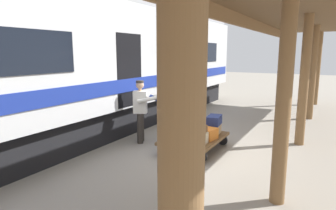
{
  "coord_description": "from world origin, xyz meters",
  "views": [
    {
      "loc": [
        -2.76,
        6.57,
        2.44
      ],
      "look_at": [
        0.75,
        0.32,
        1.15
      ],
      "focal_mm": 31.28,
      "sensor_mm": 36.0,
      "label": 1
    }
  ],
  "objects_px": {
    "suitcase_tan_vintage": "(212,129)",
    "suitcase_brown_leather": "(197,130)",
    "suitcase_olive_duffel": "(184,132)",
    "suitcase_orange_carryall": "(205,133)",
    "suitcase_maroon_trunk": "(175,136)",
    "train_car": "(89,65)",
    "porter_by_door": "(141,109)",
    "suitcase_slate_roller": "(192,127)",
    "porter_in_overalls": "(166,111)",
    "suitcase_navy_fabric": "(214,120)",
    "luggage_cart": "(194,139)",
    "suitcase_cream_canvas": "(197,139)"
  },
  "relations": [
    {
      "from": "suitcase_tan_vintage",
      "to": "suitcase_brown_leather",
      "type": "relative_size",
      "value": 0.97
    },
    {
      "from": "suitcase_olive_duffel",
      "to": "suitcase_brown_leather",
      "type": "bearing_deg",
      "value": 139.3
    },
    {
      "from": "suitcase_orange_carryall",
      "to": "suitcase_maroon_trunk",
      "type": "xyz_separation_m",
      "value": [
        0.57,
        0.5,
        -0.02
      ]
    },
    {
      "from": "suitcase_olive_duffel",
      "to": "suitcase_maroon_trunk",
      "type": "distance_m",
      "value": 0.5
    },
    {
      "from": "train_car",
      "to": "porter_by_door",
      "type": "relative_size",
      "value": 9.9
    },
    {
      "from": "suitcase_slate_roller",
      "to": "porter_in_overalls",
      "type": "xyz_separation_m",
      "value": [
        0.56,
        0.45,
        0.47
      ]
    },
    {
      "from": "suitcase_navy_fabric",
      "to": "porter_in_overalls",
      "type": "distance_m",
      "value": 1.28
    },
    {
      "from": "suitcase_tan_vintage",
      "to": "porter_in_overalls",
      "type": "bearing_deg",
      "value": 21.61
    },
    {
      "from": "suitcase_brown_leather",
      "to": "porter_in_overalls",
      "type": "height_order",
      "value": "porter_in_overalls"
    },
    {
      "from": "suitcase_orange_carryall",
      "to": "suitcase_brown_leather",
      "type": "distance_m",
      "value": 0.52
    },
    {
      "from": "luggage_cart",
      "to": "suitcase_maroon_trunk",
      "type": "xyz_separation_m",
      "value": [
        0.28,
        0.5,
        0.16
      ]
    },
    {
      "from": "suitcase_orange_carryall",
      "to": "porter_by_door",
      "type": "xyz_separation_m",
      "value": [
        1.82,
        0.13,
        0.46
      ]
    },
    {
      "from": "suitcase_slate_roller",
      "to": "suitcase_cream_canvas",
      "type": "bearing_deg",
      "value": 119.71
    },
    {
      "from": "porter_in_overalls",
      "to": "porter_by_door",
      "type": "distance_m",
      "value": 0.71
    },
    {
      "from": "suitcase_olive_duffel",
      "to": "suitcase_navy_fabric",
      "type": "bearing_deg",
      "value": -138.81
    },
    {
      "from": "suitcase_cream_canvas",
      "to": "suitcase_tan_vintage",
      "type": "bearing_deg",
      "value": -90.0
    },
    {
      "from": "suitcase_tan_vintage",
      "to": "porter_by_door",
      "type": "xyz_separation_m",
      "value": [
        1.82,
        0.63,
        0.47
      ]
    },
    {
      "from": "suitcase_tan_vintage",
      "to": "porter_in_overalls",
      "type": "xyz_separation_m",
      "value": [
        1.13,
        0.45,
        0.47
      ]
    },
    {
      "from": "suitcase_navy_fabric",
      "to": "luggage_cart",
      "type": "bearing_deg",
      "value": 58.75
    },
    {
      "from": "luggage_cart",
      "to": "porter_in_overalls",
      "type": "xyz_separation_m",
      "value": [
        0.84,
        -0.05,
        0.64
      ]
    },
    {
      "from": "suitcase_tan_vintage",
      "to": "suitcase_olive_duffel",
      "type": "bearing_deg",
      "value": 41.23
    },
    {
      "from": "luggage_cart",
      "to": "suitcase_olive_duffel",
      "type": "distance_m",
      "value": 0.31
    },
    {
      "from": "suitcase_brown_leather",
      "to": "porter_by_door",
      "type": "height_order",
      "value": "porter_by_door"
    },
    {
      "from": "suitcase_orange_carryall",
      "to": "suitcase_slate_roller",
      "type": "xyz_separation_m",
      "value": [
        0.57,
        -0.5,
        -0.01
      ]
    },
    {
      "from": "suitcase_orange_carryall",
      "to": "train_car",
      "type": "bearing_deg",
      "value": -0.25
    },
    {
      "from": "suitcase_orange_carryall",
      "to": "porter_in_overalls",
      "type": "distance_m",
      "value": 1.22
    },
    {
      "from": "train_car",
      "to": "suitcase_tan_vintage",
      "type": "bearing_deg",
      "value": -172.75
    },
    {
      "from": "train_car",
      "to": "suitcase_slate_roller",
      "type": "height_order",
      "value": "train_car"
    },
    {
      "from": "suitcase_olive_duffel",
      "to": "suitcase_navy_fabric",
      "type": "xyz_separation_m",
      "value": [
        -0.6,
        -0.53,
        0.28
      ]
    },
    {
      "from": "suitcase_brown_leather",
      "to": "porter_in_overalls",
      "type": "distance_m",
      "value": 1.27
    },
    {
      "from": "suitcase_olive_duffel",
      "to": "porter_in_overalls",
      "type": "distance_m",
      "value": 0.76
    },
    {
      "from": "train_car",
      "to": "suitcase_orange_carryall",
      "type": "bearing_deg",
      "value": 179.75
    },
    {
      "from": "luggage_cart",
      "to": "suitcase_brown_leather",
      "type": "xyz_separation_m",
      "value": [
        -0.28,
        0.48,
        0.39
      ]
    },
    {
      "from": "suitcase_slate_roller",
      "to": "suitcase_navy_fabric",
      "type": "distance_m",
      "value": 0.65
    },
    {
      "from": "suitcase_olive_duffel",
      "to": "suitcase_maroon_trunk",
      "type": "xyz_separation_m",
      "value": [
        0.0,
        0.5,
        0.03
      ]
    },
    {
      "from": "suitcase_orange_carryall",
      "to": "suitcase_slate_roller",
      "type": "distance_m",
      "value": 0.75
    },
    {
      "from": "suitcase_orange_carryall",
      "to": "suitcase_tan_vintage",
      "type": "distance_m",
      "value": 0.5
    },
    {
      "from": "suitcase_olive_duffel",
      "to": "porter_in_overalls",
      "type": "xyz_separation_m",
      "value": [
        0.56,
        -0.05,
        0.51
      ]
    },
    {
      "from": "suitcase_maroon_trunk",
      "to": "suitcase_brown_leather",
      "type": "bearing_deg",
      "value": -178.51
    },
    {
      "from": "suitcase_maroon_trunk",
      "to": "suitcase_tan_vintage",
      "type": "height_order",
      "value": "suitcase_tan_vintage"
    },
    {
      "from": "suitcase_maroon_trunk",
      "to": "suitcase_tan_vintage",
      "type": "relative_size",
      "value": 1.2
    },
    {
      "from": "suitcase_brown_leather",
      "to": "porter_by_door",
      "type": "bearing_deg",
      "value": -10.89
    },
    {
      "from": "suitcase_cream_canvas",
      "to": "suitcase_tan_vintage",
      "type": "xyz_separation_m",
      "value": [
        0.0,
        -0.99,
        -0.01
      ]
    },
    {
      "from": "suitcase_olive_duffel",
      "to": "luggage_cart",
      "type": "bearing_deg",
      "value": -180.0
    },
    {
      "from": "suitcase_olive_duffel",
      "to": "porter_in_overalls",
      "type": "bearing_deg",
      "value": -5.1
    },
    {
      "from": "suitcase_navy_fabric",
      "to": "suitcase_tan_vintage",
      "type": "bearing_deg",
      "value": 40.64
    },
    {
      "from": "suitcase_cream_canvas",
      "to": "suitcase_navy_fabric",
      "type": "distance_m",
      "value": 1.05
    },
    {
      "from": "suitcase_orange_carryall",
      "to": "suitcase_tan_vintage",
      "type": "relative_size",
      "value": 1.07
    },
    {
      "from": "train_car",
      "to": "suitcase_olive_duffel",
      "type": "distance_m",
      "value": 3.61
    },
    {
      "from": "train_car",
      "to": "suitcase_olive_duffel",
      "type": "height_order",
      "value": "train_car"
    }
  ]
}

